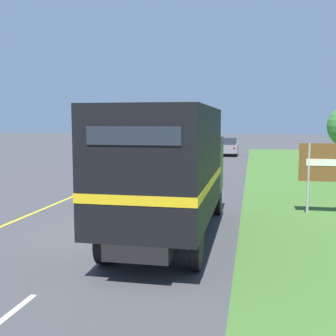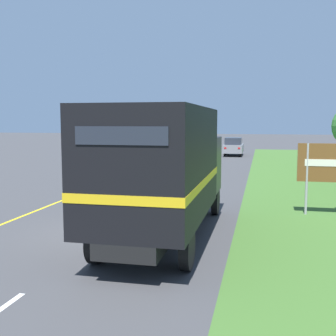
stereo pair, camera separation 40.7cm
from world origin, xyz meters
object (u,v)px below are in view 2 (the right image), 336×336
object	(u,v)px
lead_car_white	(160,160)
lead_car_grey_ahead	(233,146)
highway_sign	(332,164)
horse_trailer_truck	(164,168)

from	to	relation	value
lead_car_white	lead_car_grey_ahead	size ratio (longest dim) A/B	1.05
lead_car_white	lead_car_grey_ahead	distance (m)	15.96
lead_car_white	highway_sign	distance (m)	13.21
horse_trailer_truck	lead_car_white	size ratio (longest dim) A/B	1.95
highway_sign	lead_car_white	bearing A→B (deg)	130.93
horse_trailer_truck	highway_sign	distance (m)	6.59
horse_trailer_truck	highway_sign	xyz separation A→B (m)	(5.07, 4.21, -0.21)
horse_trailer_truck	lead_car_grey_ahead	xyz separation A→B (m)	(-0.03, 29.73, -1.13)
horse_trailer_truck	highway_sign	size ratio (longest dim) A/B	2.72
lead_car_white	highway_sign	size ratio (longest dim) A/B	1.40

